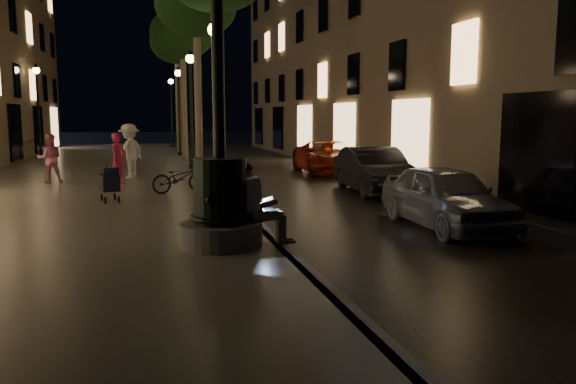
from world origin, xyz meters
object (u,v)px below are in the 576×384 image
object	(u,v)px
car_front	(446,197)
lamp_curb_c	(179,99)
lamp_left_c	(38,99)
fountain_lamppost	(220,187)
lamp_curb_b	(191,94)
car_second	(374,171)
lamp_curb_d	(171,103)
bicycle	(180,178)
seated_man_laptop	(256,202)
tree_second	(196,6)
tree_far	(177,44)
pedestrian_red	(118,159)
lamp_curb_a	(215,84)
tree_third	(182,34)
pedestrian_white	(130,151)
pedestrian_pink	(50,158)
stroller	(109,183)
car_third	(328,157)

from	to	relation	value
car_front	lamp_curb_c	bearing A→B (deg)	103.16
lamp_left_c	fountain_lamppost	bearing A→B (deg)	-73.78
lamp_curb_b	car_second	world-z (taller)	lamp_curb_b
lamp_curb_d	bicycle	xyz separation A→B (m)	(-0.96, -23.18, -2.60)
seated_man_laptop	car_front	size ratio (longest dim) A/B	0.35
car_second	lamp_left_c	bearing A→B (deg)	132.76
tree_second	tree_far	size ratio (longest dim) A/B	0.99
tree_far	lamp_curb_d	world-z (taller)	tree_far
tree_second	bicycle	size ratio (longest dim) A/B	4.51
tree_second	pedestrian_red	xyz separation A→B (m)	(-2.83, -2.77, -5.31)
lamp_curb_a	lamp_curb_c	size ratio (longest dim) A/B	1.00
lamp_curb_a	lamp_curb_d	world-z (taller)	same
car_second	fountain_lamppost	bearing A→B (deg)	-125.58
tree_third	lamp_left_c	world-z (taller)	tree_third
seated_man_laptop	bicycle	size ratio (longest dim) A/B	0.86
lamp_left_c	pedestrian_white	size ratio (longest dim) A/B	2.52
fountain_lamppost	pedestrian_pink	bearing A→B (deg)	112.30
lamp_curb_c	car_front	xyz separation A→B (m)	(4.30, -20.69, -2.56)
lamp_curb_a	lamp_left_c	world-z (taller)	same
tree_third	lamp_curb_d	bearing A→B (deg)	90.00
lamp_curb_a	lamp_left_c	xyz separation A→B (m)	(-7.10, 16.00, 0.00)
fountain_lamppost	tree_second	xyz separation A→B (m)	(0.80, 12.00, 5.12)
seated_man_laptop	stroller	xyz separation A→B (m)	(-2.72, 5.49, -0.24)
pedestrian_red	tree_far	bearing A→B (deg)	24.13
tree_far	lamp_curb_c	size ratio (longest dim) A/B	1.56
fountain_lamppost	tree_second	distance (m)	13.07
pedestrian_red	stroller	bearing A→B (deg)	-146.26
lamp_curb_a	bicycle	world-z (taller)	lamp_curb_a
seated_man_laptop	car_third	world-z (taller)	seated_man_laptop
tree_second	lamp_curb_a	size ratio (longest dim) A/B	1.54
fountain_lamppost	pedestrian_red	world-z (taller)	fountain_lamppost
lamp_curb_d	pedestrian_pink	bearing A→B (deg)	-103.97
lamp_curb_b	lamp_left_c	xyz separation A→B (m)	(-7.10, 8.00, 0.00)
lamp_curb_a	bicycle	xyz separation A→B (m)	(-0.96, 0.82, -2.60)
car_second	car_third	bearing A→B (deg)	89.60
lamp_left_c	car_second	size ratio (longest dim) A/B	1.12
lamp_curb_a	lamp_curb_d	size ratio (longest dim) A/B	1.00
fountain_lamppost	car_second	bearing A→B (deg)	49.71
lamp_curb_c	pedestrian_pink	xyz separation A→B (m)	(-4.91, -11.74, -2.23)
lamp_curb_c	car_front	world-z (taller)	lamp_curb_c
seated_man_laptop	lamp_curb_c	bearing A→B (deg)	89.78
lamp_curb_a	pedestrian_pink	xyz separation A→B (m)	(-4.91, 4.26, -2.23)
tree_second	tree_third	world-z (taller)	tree_second
tree_second	bicycle	xyz separation A→B (m)	(-1.06, -5.18, -5.70)
seated_man_laptop	tree_far	size ratio (longest dim) A/B	0.19
pedestrian_pink	pedestrian_white	distance (m)	2.64
tree_far	lamp_curb_a	xyz separation A→B (m)	(-0.08, -18.00, -3.20)
fountain_lamppost	seated_man_laptop	world-z (taller)	fountain_lamppost
lamp_curb_c	car_second	xyz separation A→B (m)	(4.93, -15.37, -2.53)
lamp_curb_b	lamp_curb_c	size ratio (longest dim) A/B	1.00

